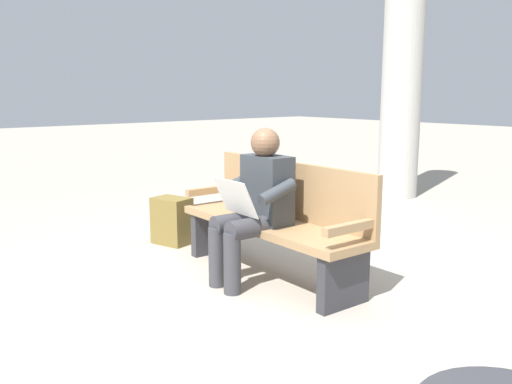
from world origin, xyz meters
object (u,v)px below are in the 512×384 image
Objects in this scene: support_pillar at (403,58)px; person_seated at (255,202)px; bench_near at (276,219)px; backpack at (172,221)px.

person_seated is at bearing 110.32° from support_pillar.
bench_near is 0.29m from person_seated.
bench_near is 1.34m from backpack.
person_seated is at bearing 176.59° from backpack.
person_seated reaches higher than bench_near.
person_seated is 0.31× the size of support_pillar.
support_pillar is at bearing -67.08° from person_seated.
backpack is 0.12× the size of support_pillar.
person_seated is 2.63× the size of backpack.
bench_near is at bearing -82.32° from person_seated.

